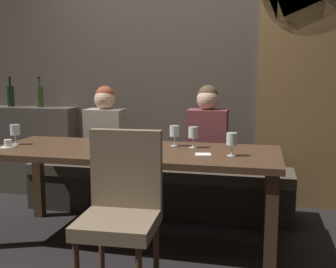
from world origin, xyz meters
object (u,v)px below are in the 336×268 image
Objects in this scene: espresso_cup at (8,144)px; wine_glass_near_right at (100,137)px; dessert_plate at (135,145)px; wine_glass_near_left at (119,141)px; wine_glass_far_right at (15,130)px; banquette_bench at (157,189)px; wine_glass_end_left at (193,133)px; wine_glass_center_back at (174,132)px; wine_bottle_dark_red at (11,95)px; wine_glass_far_left at (232,140)px; diner_redhead at (105,127)px; wine_bottle_pale_label at (40,96)px; chair_near_side at (122,203)px; diner_bearded at (207,130)px; dining_table at (134,160)px.

wine_glass_near_right is at bearing -1.04° from espresso_cup.
wine_glass_near_left is at bearing -88.01° from dessert_plate.
dessert_plate is at bearing 7.15° from wine_glass_far_right.
wine_glass_far_right reaches higher than dessert_plate.
banquette_bench is 0.93m from wine_glass_end_left.
wine_glass_end_left and wine_glass_center_back have the same top height.
wine_bottle_dark_red is at bearing 157.29° from wine_glass_center_back.
wine_bottle_dark_red is at bearing 141.65° from wine_glass_near_right.
espresso_cup is at bearing -177.27° from wine_glass_far_left.
espresso_cup is (-0.97, 0.14, -0.09)m from wine_glass_near_left.
wine_glass_near_left is (-0.28, -0.51, 0.00)m from wine_glass_center_back.
wine_glass_near_right is at bearing -70.56° from diner_redhead.
diner_redhead reaches higher than wine_glass_far_left.
wine_glass_near_left is at bearing -44.33° from wine_bottle_pale_label.
wine_bottle_dark_red reaches higher than diner_redhead.
chair_near_side is at bearing -57.05° from wine_glass_near_right.
banquette_bench is at bearing -177.78° from diner_bearded.
diner_redhead reaches higher than wine_glass_near_left.
wine_glass_near_right is at bearing -10.92° from wine_glass_far_right.
dining_table is 0.99m from espresso_cup.
diner_bearded reaches higher than wine_glass_end_left.
chair_near_side is (0.16, -1.42, 0.33)m from banquette_bench.
diner_redhead is 4.54× the size of wine_glass_end_left.
wine_glass_far_left is at bearing -70.87° from diner_bearded.
espresso_cup reaches higher than dessert_plate.
dining_table is 0.74m from chair_near_side.
espresso_cup is (-1.44, -0.88, -0.04)m from diner_bearded.
dining_table is 13.41× the size of wine_glass_near_left.
wine_glass_end_left is 1.37× the size of espresso_cup.
wine_glass_end_left is at bearing 72.66° from chair_near_side.
dining_table is at bearing -80.08° from dessert_plate.
wine_glass_near_right is (1.56, -1.23, -0.22)m from wine_bottle_dark_red.
dining_table is 11.58× the size of dessert_plate.
diner_redhead is 4.54× the size of wine_glass_near_left.
wine_glass_end_left reaches higher than banquette_bench.
dining_table is 2.90× the size of diner_bearded.
diner_bearded is at bearing -8.63° from wine_bottle_dark_red.
dessert_plate is (-0.45, -0.07, -0.10)m from wine_glass_end_left.
banquette_bench is at bearing 96.31° from chair_near_side.
banquette_bench is at bearing 129.20° from wine_glass_end_left.
wine_glass_near_left reaches higher than dessert_plate.
wine_bottle_dark_red is 1.72× the size of dessert_plate.
banquette_bench is at bearing 89.79° from wine_glass_near_left.
wine_bottle_pale_label is 1.99× the size of wine_glass_end_left.
wine_glass_center_back is at bearing 82.64° from chair_near_side.
wine_glass_end_left is (2.19, -0.89, -0.22)m from wine_bottle_dark_red.
wine_glass_end_left is (0.43, -0.53, 0.62)m from banquette_bench.
banquette_bench is 13.16× the size of dessert_plate.
wine_bottle_pale_label is at bearing 0.61° from wine_bottle_dark_red.
wine_bottle_dark_red reaches higher than wine_glass_near_right.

